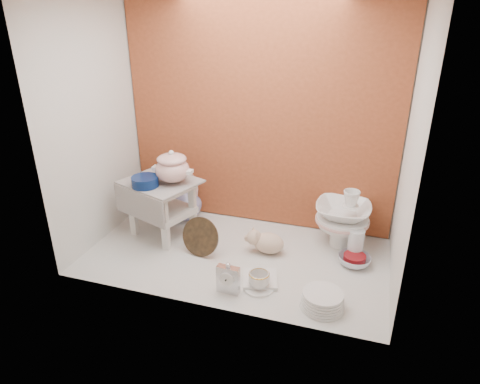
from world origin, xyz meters
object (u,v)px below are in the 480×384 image
at_px(step_stool, 163,208).
at_px(mantel_clock, 228,278).
at_px(soup_tureen, 172,166).
at_px(porcelain_tower, 342,218).
at_px(plush_pig, 269,243).
at_px(crystal_bowl, 354,260).
at_px(blue_white_vase, 184,201).
at_px(dinner_plate_stack, 323,300).
at_px(floral_platter, 171,190).
at_px(gold_rim_teacup, 259,280).

distance_m(step_stool, mantel_clock, 0.77).
relative_size(soup_tureen, porcelain_tower, 0.66).
relative_size(soup_tureen, mantel_clock, 1.42).
relative_size(plush_pig, crystal_bowl, 1.27).
bearing_deg(porcelain_tower, soup_tureen, -168.69).
distance_m(blue_white_vase, porcelain_tower, 1.10).
height_order(step_stool, dinner_plate_stack, step_stool).
xyz_separation_m(soup_tureen, crystal_bowl, (1.15, 0.00, -0.46)).
relative_size(step_stool, crystal_bowl, 2.31).
bearing_deg(plush_pig, soup_tureen, -170.03).
height_order(plush_pig, porcelain_tower, porcelain_tower).
relative_size(soup_tureen, blue_white_vase, 0.98).
distance_m(mantel_clock, plush_pig, 0.46).
height_order(soup_tureen, dinner_plate_stack, soup_tureen).
xyz_separation_m(floral_platter, porcelain_tower, (1.21, -0.07, 0.00)).
height_order(step_stool, soup_tureen, soup_tureen).
bearing_deg(dinner_plate_stack, porcelain_tower, 87.88).
relative_size(floral_platter, dinner_plate_stack, 1.70).
bearing_deg(floral_platter, blue_white_vase, -12.91).
relative_size(step_stool, soup_tureen, 1.73).
distance_m(soup_tureen, crystal_bowl, 1.24).
height_order(gold_rim_teacup, porcelain_tower, porcelain_tower).
xyz_separation_m(floral_platter, mantel_clock, (0.69, -0.75, -0.10)).
distance_m(soup_tureen, blue_white_vase, 0.44).
bearing_deg(crystal_bowl, step_stool, -179.75).
height_order(gold_rim_teacup, dinner_plate_stack, gold_rim_teacup).
height_order(blue_white_vase, porcelain_tower, porcelain_tower).
xyz_separation_m(floral_platter, blue_white_vase, (0.11, -0.02, -0.06)).
xyz_separation_m(mantel_clock, dinner_plate_stack, (0.50, 0.03, -0.04)).
xyz_separation_m(blue_white_vase, crystal_bowl, (1.20, -0.25, -0.10)).
height_order(floral_platter, mantel_clock, floral_platter).
xyz_separation_m(mantel_clock, crystal_bowl, (0.62, 0.47, -0.06)).
distance_m(dinner_plate_stack, crystal_bowl, 0.46).
distance_m(blue_white_vase, mantel_clock, 0.93).
xyz_separation_m(step_stool, floral_platter, (-0.07, 0.28, -0.00)).
relative_size(step_stool, blue_white_vase, 1.70).
height_order(floral_platter, gold_rim_teacup, floral_platter).
height_order(floral_platter, crystal_bowl, floral_platter).
distance_m(blue_white_vase, crystal_bowl, 1.23).
height_order(floral_platter, porcelain_tower, porcelain_tower).
bearing_deg(gold_rim_teacup, soup_tureen, 149.82).
distance_m(mantel_clock, gold_rim_teacup, 0.17).
xyz_separation_m(blue_white_vase, plush_pig, (0.69, -0.28, -0.06)).
bearing_deg(plush_pig, mantel_clock, -91.60).
xyz_separation_m(gold_rim_teacup, crystal_bowl, (0.48, 0.39, -0.03)).
bearing_deg(blue_white_vase, porcelain_tower, -2.32).
height_order(step_stool, floral_platter, step_stool).
bearing_deg(mantel_clock, soup_tureen, 141.05).
distance_m(blue_white_vase, gold_rim_teacup, 0.97).
relative_size(step_stool, porcelain_tower, 1.14).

